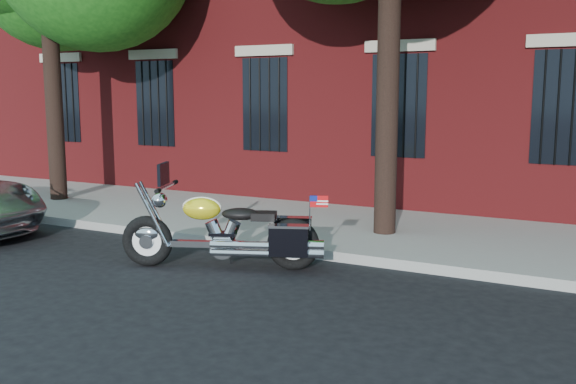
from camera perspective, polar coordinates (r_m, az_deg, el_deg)
The scene contains 4 objects.
ground at distance 8.48m, azimuth -1.20°, elevation -8.00°, with size 120.00×120.00×0.00m, color black.
curb at distance 9.65m, azimuth 2.76°, elevation -5.47°, with size 40.00×0.16×0.15m, color gray.
sidewalk at distance 11.34m, azimuth 6.75°, elevation -3.36°, with size 40.00×3.60×0.15m, color gray.
motorcycle at distance 9.00m, azimuth -5.21°, elevation -3.74°, with size 2.89×1.49×1.48m.
Camera 1 is at (3.91, -7.12, 2.45)m, focal length 40.00 mm.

